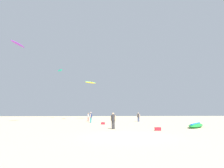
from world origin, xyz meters
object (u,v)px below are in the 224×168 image
(person_left, at_px, (91,116))
(kite_aloft_2, at_px, (18,44))
(kite_grounded_near, at_px, (196,125))
(cooler_box, at_px, (103,123))
(person_right, at_px, (88,117))
(kite_aloft_3, at_px, (60,70))
(person_foreground, at_px, (113,119))
(kite_aloft_0, at_px, (91,83))
(person_midground, at_px, (138,116))
(gear_bag, at_px, (158,129))

(person_left, relative_size, kite_aloft_2, 0.51)
(kite_grounded_near, height_order, cooler_box, kite_grounded_near)
(person_left, bearing_deg, person_right, 116.91)
(person_left, height_order, cooler_box, person_left)
(kite_aloft_3, bearing_deg, person_foreground, -66.54)
(person_right, height_order, kite_aloft_0, kite_aloft_0)
(kite_aloft_0, relative_size, kite_aloft_2, 0.88)
(kite_grounded_near, height_order, kite_aloft_2, kite_aloft_2)
(kite_aloft_0, bearing_deg, person_left, -86.28)
(kite_aloft_0, xyz_separation_m, kite_aloft_3, (-8.51, 3.44, 3.86))
(kite_aloft_2, xyz_separation_m, kite_aloft_3, (3.37, 17.68, -0.42))
(person_left, xyz_separation_m, kite_aloft_2, (-12.76, -0.57, 12.38))
(person_midground, xyz_separation_m, person_left, (-8.76, -2.47, 0.06))
(person_midground, bearing_deg, cooler_box, -16.26)
(gear_bag, bearing_deg, person_right, 114.42)
(kite_grounded_near, height_order, kite_aloft_0, kite_aloft_0)
(person_left, bearing_deg, gear_bag, -43.64)
(person_foreground, distance_m, kite_aloft_3, 33.22)
(person_midground, bearing_deg, kite_aloft_2, -53.01)
(person_right, bearing_deg, person_midground, 164.93)
(person_foreground, distance_m, kite_grounded_near, 10.04)
(person_foreground, bearing_deg, kite_aloft_0, -140.91)
(cooler_box, bearing_deg, kite_aloft_2, 165.97)
(person_midground, height_order, cooler_box, person_midground)
(kite_aloft_0, height_order, kite_aloft_2, kite_aloft_2)
(gear_bag, xyz_separation_m, kite_aloft_2, (-19.99, 12.55, 13.27))
(person_left, height_order, gear_bag, person_left)
(person_left, height_order, kite_aloft_3, kite_aloft_3)
(kite_grounded_near, bearing_deg, kite_aloft_3, 129.35)
(cooler_box, height_order, kite_aloft_0, kite_aloft_0)
(gear_bag, bearing_deg, person_midground, 84.39)
(kite_aloft_0, distance_m, kite_aloft_2, 19.03)
(person_midground, xyz_separation_m, gear_bag, (-1.53, -15.59, -0.82))
(person_right, xyz_separation_m, kite_aloft_0, (-0.16, 9.28, 8.23))
(cooler_box, distance_m, kite_aloft_0, 20.26)
(person_midground, distance_m, cooler_box, 9.58)
(person_foreground, xyz_separation_m, gear_bag, (4.29, -1.81, -0.86))
(person_right, height_order, kite_aloft_3, kite_aloft_3)
(gear_bag, bearing_deg, kite_grounded_near, 28.66)
(person_foreground, relative_size, kite_aloft_0, 0.56)
(kite_grounded_near, relative_size, kite_aloft_0, 1.31)
(person_right, relative_size, cooler_box, 2.79)
(kite_grounded_near, bearing_deg, kite_aloft_2, 159.72)
(person_foreground, height_order, kite_grounded_near, person_foreground)
(person_right, relative_size, kite_grounded_near, 0.38)
(person_left, bearing_deg, kite_aloft_3, 136.29)
(person_foreground, relative_size, kite_aloft_2, 0.50)
(kite_aloft_2, bearing_deg, person_right, 22.38)
(person_midground, distance_m, gear_bag, 15.69)
(kite_aloft_0, bearing_deg, cooler_box, -80.90)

